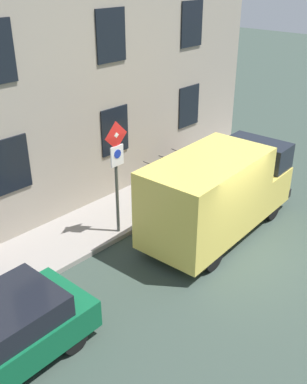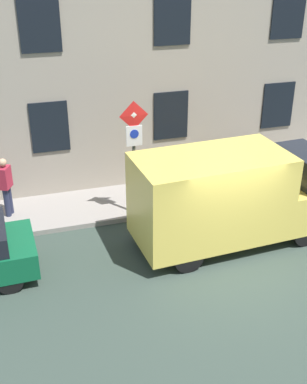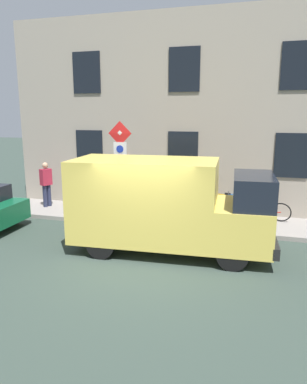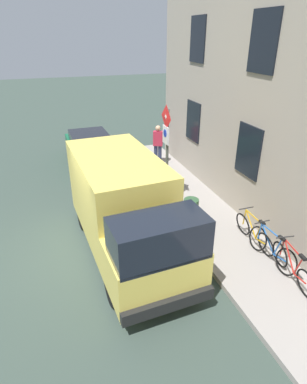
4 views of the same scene
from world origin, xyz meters
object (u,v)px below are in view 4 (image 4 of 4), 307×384
Objects in this scene: bicycle_red at (292,266)px; litter_bin at (191,213)px; sign_post_stacked at (166,141)px; bicycle_orange at (254,232)px; pedestrian at (158,143)px; bicycle_blue at (271,248)px; delivery_van at (125,207)px; parked_hatchback at (90,148)px.

bicycle_red is 1.90× the size of litter_bin.
sign_post_stacked is 3.54× the size of litter_bin.
pedestrian is (-0.41, 6.59, 0.56)m from bicycle_orange.
bicycle_red is at bearing 177.01° from bicycle_blue.
bicycle_red is 1.51m from bicycle_orange.
bicycle_red is at bearing 48.35° from delivery_van.
delivery_van is 3.57m from bicycle_orange.
bicycle_orange is 6.62m from pedestrian.
bicycle_red is 0.99× the size of pedestrian.
delivery_van reaches higher than pedestrian.
sign_post_stacked is 1.86× the size of bicycle_red.
bicycle_blue is 7.37m from pedestrian.
bicycle_orange is 1.87m from litter_bin.
delivery_van is at bearing 177.36° from pedestrian.
litter_bin is at bearing 41.74° from bicycle_orange.
litter_bin is at bearing 31.60° from bicycle_red.
bicycle_blue is 0.75m from bicycle_orange.
bicycle_blue and bicycle_orange have the same top height.
parked_hatchback is at bearing 175.31° from delivery_van.
bicycle_orange is at bearing -48.41° from litter_bin.
parked_hatchback is (-1.76, 4.87, -1.55)m from sign_post_stacked.
delivery_van is 4.28m from bicycle_red.
bicycle_blue is 1.91× the size of litter_bin.
litter_bin is (2.06, 0.30, -0.74)m from delivery_van.
litter_bin reaches higher than bicycle_blue.
parked_hatchback is 3.09m from pedestrian.
bicycle_orange is (-0.00, 1.51, 0.00)m from bicycle_red.
bicycle_blue is at bearing -70.53° from sign_post_stacked.
sign_post_stacked reaches higher than bicycle_orange.
bicycle_blue is at bearing -179.89° from bicycle_orange.
pedestrian is 5.28m from litter_bin.
sign_post_stacked is 0.59× the size of delivery_van.
delivery_van reaches higher than bicycle_orange.
delivery_van is 6.04× the size of litter_bin.
sign_post_stacked is 2.96m from delivery_van.
sign_post_stacked is at bearing 23.83° from bicycle_orange.
bicycle_blue is (3.29, -1.85, -0.82)m from delivery_van.
bicycle_orange is at bearing -3.13° from bicycle_blue.
pedestrian is (0.97, 3.46, -1.22)m from sign_post_stacked.
bicycle_blue is (1.37, -3.88, -1.78)m from sign_post_stacked.
delivery_van is 3.16× the size of pedestrian.
delivery_van is 6.21m from pedestrian.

